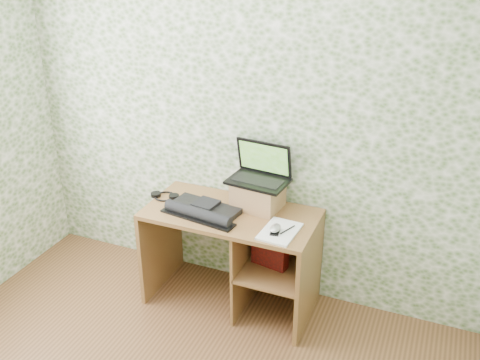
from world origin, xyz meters
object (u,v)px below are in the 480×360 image
at_px(riser, 258,195).
at_px(laptop, 260,172).
at_px(keyboard, 202,210).
at_px(desk, 243,245).
at_px(notepad, 280,231).

bearing_deg(riser, laptop, 90.00).
bearing_deg(keyboard, desk, 34.07).
height_order(laptop, keyboard, laptop).
bearing_deg(notepad, riser, 137.13).
relative_size(desk, laptop, 2.78).
xyz_separation_m(desk, notepad, (0.32, -0.16, 0.28)).
distance_m(laptop, notepad, 0.48).
relative_size(riser, laptop, 0.74).
bearing_deg(desk, keyboard, -154.17).
relative_size(keyboard, notepad, 1.83).
bearing_deg(riser, notepad, -46.71).
bearing_deg(keyboard, riser, 44.94).
height_order(desk, laptop, laptop).
relative_size(laptop, keyboard, 0.76).
height_order(desk, keyboard, keyboard).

